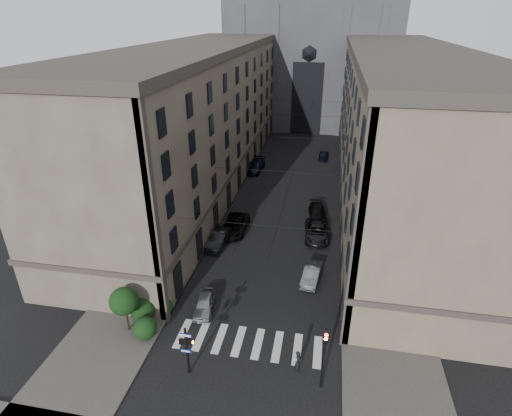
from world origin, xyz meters
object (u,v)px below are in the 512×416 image
Objects in this scene: traffic_light_right at (324,351)px; car_left_far at (255,166)px; car_left_midfar at (235,225)px; car_left_near at (204,303)px; car_right_midfar at (317,213)px; car_right_midnear at (317,232)px; pedestrian at (298,362)px; gothic_tower at (313,37)px; car_right_far at (323,156)px; car_left_midnear at (219,239)px; pedestrian_signal_left at (187,348)px; car_right_near at (312,274)px.

traffic_light_right is 40.89m from car_left_far.
traffic_light_right is at bearing -61.39° from car_left_midfar.
car_left_near is 0.79× the size of car_right_midfar.
car_right_midnear is (9.29, 0.31, -0.02)m from car_left_midfar.
car_left_midfar is 1.01× the size of car_left_far.
car_right_midfar is at bearing 9.94° from pedestrian.
gothic_tower is at bearing 90.61° from car_right_midnear.
traffic_light_right is 1.36× the size of car_right_far.
gothic_tower is 74.02m from pedestrian.
traffic_light_right is at bearing -90.50° from car_right_midnear.
car_left_far is (-1.27, 19.48, 0.03)m from car_left_midfar.
car_left_midnear is 2.55× the size of pedestrian.
car_left_far reaches higher than car_left_midfar.
car_right_midnear is 1.14× the size of car_right_midfar.
pedestrian_signal_left is at bearing -85.59° from car_left_midfar.
pedestrian_signal_left reaches higher than pedestrian.
traffic_light_right reaches higher than car_left_far.
car_right_far is at bearing 70.19° from car_left_near.
car_left_midnear is at bearing 125.10° from traffic_light_right.
car_left_midfar reaches higher than car_right_near.
car_left_midnear is at bearing -107.16° from car_left_midfar.
pedestrian is at bearing 146.74° from traffic_light_right.
gothic_tower reaches higher than car_left_midnear.
car_left_midfar is 12.03m from car_right_near.
car_left_midnear is (-1.57, 10.34, 0.10)m from car_left_near.
pedestrian_signal_left is at bearing -92.74° from gothic_tower.
gothic_tower is 10.11× the size of car_left_midfar.
car_right_midfar is (-1.40, 24.74, -2.58)m from traffic_light_right.
car_right_midfar is at bearing 87.77° from car_right_midnear.
car_left_midfar is 1.18× the size of car_right_midfar.
pedestrian reaches higher than car_left_midfar.
car_right_midfar is at bearing -49.01° from car_left_far.
pedestrian is (-0.25, -45.56, 0.25)m from car_right_far.
traffic_light_right is (9.11, 0.42, 0.97)m from pedestrian_signal_left.
car_left_midnear is 22.66m from car_left_far.
car_right_midnear is at bearing -94.95° from car_right_midfar.
pedestrian reaches higher than car_right_midfar.
car_left_midnear is 0.82× the size of car_right_midnear.
car_right_near is (9.20, -7.74, -0.11)m from car_left_midfar.
car_right_midnear is 4.85m from car_right_midfar.
pedestrian_signal_left is 21.84m from car_right_midnear.
gothic_tower is at bearing 101.46° from car_right_near.
gothic_tower is 38.47m from car_left_far.
car_left_midnear is (-2.42, 16.84, -1.57)m from pedestrian_signal_left.
car_left_midfar reaches higher than car_left_midnear.
gothic_tower is 31.76m from car_right_far.
car_right_near is (10.20, -4.57, -0.06)m from car_left_midnear.
car_right_near is (10.46, -27.23, -0.14)m from car_left_far.
car_right_near is at bearing 57.62° from pedestrian_signal_left.
car_left_far reaches higher than car_right_near.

